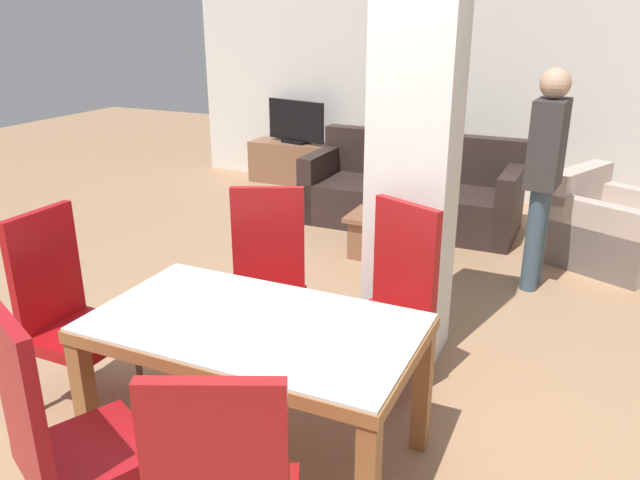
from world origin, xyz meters
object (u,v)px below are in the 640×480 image
at_px(dining_chair_near_left, 60,433).
at_px(bottle, 415,206).
at_px(tv_stand, 297,163).
at_px(sofa, 411,195).
at_px(tv_screen, 296,122).
at_px(standing_person, 545,166).
at_px(armchair, 607,232).
at_px(dining_chair_far_right, 390,298).
at_px(dining_table, 255,351).
at_px(dining_chair_head_left, 66,308).
at_px(coffee_table, 390,236).
at_px(dining_chair_far_left, 268,277).

bearing_deg(dining_chair_near_left, bottle, 110.05).
bearing_deg(tv_stand, sofa, -28.53).
distance_m(tv_screen, standing_person, 3.74).
height_order(armchair, tv_stand, armchair).
relative_size(dining_chair_far_right, sofa, 0.52).
bearing_deg(armchair, dining_table, 1.06).
height_order(sofa, bottle, sofa).
relative_size(dining_table, sofa, 0.72).
bearing_deg(dining_chair_head_left, standing_person, 141.21).
bearing_deg(coffee_table, dining_table, -84.78).
xyz_separation_m(dining_chair_near_left, coffee_table, (0.13, 3.56, -0.36)).
distance_m(dining_chair_far_right, armchair, 2.82).
bearing_deg(bottle, dining_chair_far_right, -77.58).
bearing_deg(tv_screen, armchair, 173.56).
xyz_separation_m(dining_chair_head_left, dining_chair_far_right, (1.55, 0.84, 0.00)).
distance_m(dining_chair_far_left, coffee_table, 1.98).
relative_size(coffee_table, tv_screen, 0.89).
xyz_separation_m(dining_chair_head_left, tv_stand, (-0.98, 4.72, -0.30)).
xyz_separation_m(dining_table, tv_screen, (-2.15, 4.72, 0.19)).
height_order(dining_chair_far_right, standing_person, standing_person).
bearing_deg(dining_chair_head_left, dining_chair_far_right, 118.58).
xyz_separation_m(sofa, armchair, (1.83, -0.32, -0.02)).
distance_m(dining_chair_near_left, tv_stand, 5.81).
distance_m(dining_table, bottle, 2.81).
distance_m(tv_stand, tv_screen, 0.51).
xyz_separation_m(dining_chair_near_left, armchair, (1.85, 4.23, -0.28)).
distance_m(dining_chair_near_left, coffee_table, 3.58).
bearing_deg(dining_chair_near_left, dining_table, 90.00).
height_order(dining_chair_head_left, dining_chair_far_left, same).
height_order(dining_chair_far_right, tv_stand, dining_chair_far_right).
relative_size(bottle, tv_stand, 0.23).
distance_m(dining_chair_head_left, armchair, 4.34).
relative_size(tv_screen, standing_person, 0.49).
xyz_separation_m(dining_chair_near_left, sofa, (0.02, 4.55, -0.26)).
height_order(dining_chair_head_left, standing_person, standing_person).
height_order(dining_chair_near_left, dining_chair_far_right, same).
distance_m(dining_chair_near_left, dining_chair_far_right, 1.82).
xyz_separation_m(dining_chair_far_right, standing_person, (0.59, 1.81, 0.42)).
distance_m(dining_chair_head_left, coffee_table, 2.93).
distance_m(sofa, tv_screen, 2.09).
bearing_deg(coffee_table, dining_chair_far_right, -71.76).
relative_size(sofa, tv_stand, 1.78).
distance_m(sofa, coffee_table, 1.00).
bearing_deg(dining_chair_far_left, dining_chair_head_left, 20.37).
relative_size(dining_chair_far_left, standing_person, 0.65).
distance_m(dining_table, standing_person, 2.86).
xyz_separation_m(coffee_table, tv_stand, (-1.90, 1.96, 0.06)).
bearing_deg(dining_chair_near_left, dining_chair_far_left, 115.19).
bearing_deg(coffee_table, tv_stand, 134.05).
bearing_deg(dining_table, dining_chair_head_left, 180.00).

